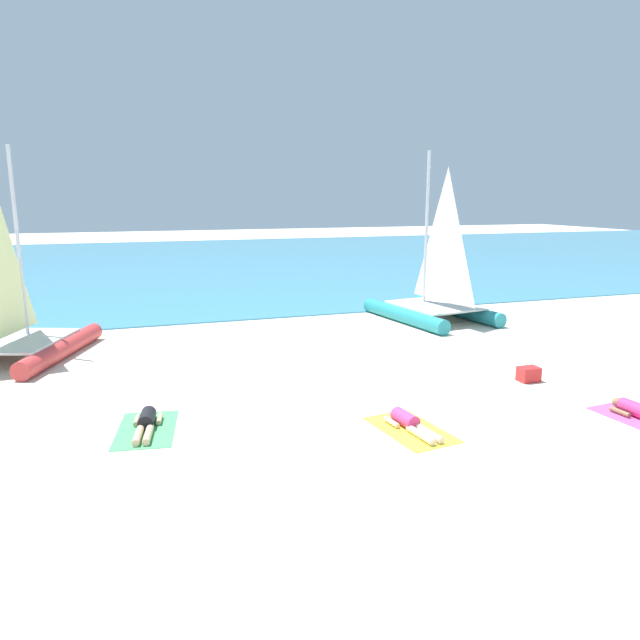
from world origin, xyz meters
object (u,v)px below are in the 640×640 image
(cooler_box, at_px, (529,374))
(sunbather_right, at_px, (640,412))
(sunbather_left, at_px, (146,422))
(sunbather_middle, at_px, (409,422))
(sailboat_red, at_px, (16,328))
(towel_left, at_px, (146,429))
(towel_middle, at_px, (411,430))
(sailboat_teal, at_px, (434,296))

(cooler_box, bearing_deg, sunbather_right, -78.58)
(sunbather_left, xyz_separation_m, sunbather_middle, (4.88, -1.67, 0.00))
(sailboat_red, distance_m, towel_left, 7.25)
(towel_left, height_order, cooler_box, cooler_box)
(towel_left, distance_m, sunbather_right, 9.99)
(towel_middle, bearing_deg, sunbather_middle, 97.38)
(towel_middle, distance_m, sunbather_middle, 0.14)
(sailboat_teal, bearing_deg, sunbather_right, -102.97)
(sailboat_red, height_order, towel_left, sailboat_red)
(sailboat_red, distance_m, cooler_box, 13.77)
(sailboat_red, xyz_separation_m, sunbather_left, (3.16, -6.40, -0.74))
(sailboat_teal, xyz_separation_m, towel_left, (-10.48, -7.36, -0.90))
(towel_middle, distance_m, cooler_box, 4.56)
(towel_left, bearing_deg, sunbather_middle, -18.16)
(sunbather_left, bearing_deg, cooler_box, 9.84)
(towel_left, distance_m, cooler_box, 9.08)
(sailboat_red, relative_size, sunbather_right, 3.73)
(sunbather_left, xyz_separation_m, towel_middle, (4.89, -1.74, -0.13))
(towel_left, relative_size, towel_middle, 1.00)
(sailboat_red, bearing_deg, sailboat_teal, 24.27)
(sailboat_teal, bearing_deg, towel_middle, -129.86)
(sailboat_red, xyz_separation_m, towel_left, (3.15, -6.47, -0.87))
(sailboat_red, relative_size, towel_middle, 3.08)
(sunbather_left, xyz_separation_m, cooler_box, (9.06, 0.10, 0.05))
(sunbather_left, relative_size, cooler_box, 3.13)
(sunbather_left, bearing_deg, sunbather_middle, -9.66)
(towel_middle, relative_size, sunbather_middle, 1.21)
(sailboat_teal, distance_m, cooler_box, 7.37)
(sailboat_teal, distance_m, sunbather_right, 10.06)
(sunbather_right, bearing_deg, sailboat_teal, 80.28)
(sailboat_teal, relative_size, sunbather_middle, 3.88)
(sunbather_left, distance_m, towel_middle, 5.19)
(sunbather_left, relative_size, sunbather_middle, 1.00)
(sailboat_teal, xyz_separation_m, sunbather_middle, (-5.59, -8.97, -0.77))
(sailboat_teal, height_order, sailboat_red, sailboat_teal)
(sunbather_right, height_order, cooler_box, cooler_box)
(sailboat_teal, xyz_separation_m, sunbather_right, (-0.84, -10.00, -0.77))
(towel_left, relative_size, sunbather_right, 1.21)
(sunbather_left, height_order, cooler_box, cooler_box)
(sailboat_teal, xyz_separation_m, sunbather_left, (-10.47, -7.30, -0.77))
(sailboat_red, relative_size, sunbather_middle, 3.73)
(sailboat_teal, height_order, sunbather_left, sailboat_teal)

